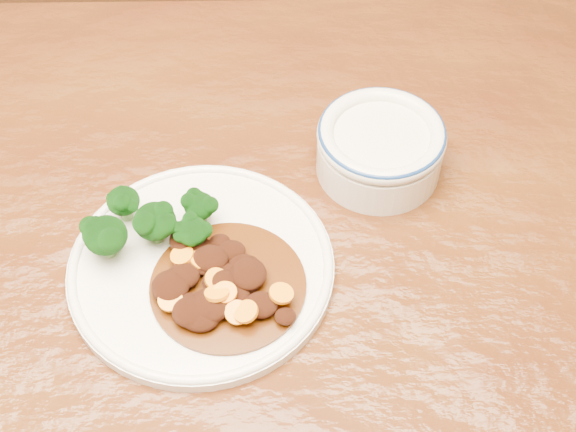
{
  "coord_description": "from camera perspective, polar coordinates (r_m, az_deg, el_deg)",
  "views": [
    {
      "loc": [
        0.11,
        -0.44,
        1.4
      ],
      "look_at": [
        0.12,
        0.07,
        0.77
      ],
      "focal_mm": 50.0,
      "sensor_mm": 36.0,
      "label": 1
    }
  ],
  "objects": [
    {
      "name": "dip_bowl",
      "position": [
        0.86,
        6.57,
        4.91
      ],
      "size": [
        0.14,
        0.14,
        0.06
      ],
      "rotation": [
        0.0,
        0.0,
        -0.23
      ],
      "color": "beige",
      "rests_on": "dining_table"
    },
    {
      "name": "broccoli_florets",
      "position": [
        0.79,
        -10.05,
        -0.44
      ],
      "size": [
        0.12,
        0.08,
        0.05
      ],
      "color": "#5E904A",
      "rests_on": "dinner_plate"
    },
    {
      "name": "mince_stew",
      "position": [
        0.76,
        -5.11,
        -4.81
      ],
      "size": [
        0.15,
        0.15,
        0.03
      ],
      "color": "#492107",
      "rests_on": "dinner_plate"
    },
    {
      "name": "dinner_plate",
      "position": [
        0.79,
        -6.19,
        -3.59
      ],
      "size": [
        0.26,
        0.26,
        0.02
      ],
      "rotation": [
        0.0,
        0.0,
        -0.07
      ],
      "color": "silver",
      "rests_on": "dining_table"
    },
    {
      "name": "dining_table",
      "position": [
        0.86,
        -7.8,
        -7.72
      ],
      "size": [
        1.51,
        0.91,
        0.75
      ],
      "rotation": [
        0.0,
        0.0,
        0.01
      ],
      "color": "#4C290D",
      "rests_on": "ground"
    }
  ]
}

